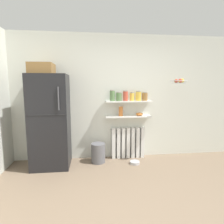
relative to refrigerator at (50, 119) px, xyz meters
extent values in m
plane|color=#7A6651|center=(1.38, -1.18, -0.92)|extent=(7.04, 7.04, 0.00)
cube|color=silver|center=(1.38, 0.37, 0.38)|extent=(7.04, 0.10, 2.60)
cube|color=black|center=(0.00, 0.00, -0.04)|extent=(0.70, 0.64, 1.76)
cube|color=#262628|center=(0.00, -0.32, 0.13)|extent=(0.68, 0.01, 0.01)
cylinder|color=#4C4C51|center=(0.23, -0.34, 0.41)|extent=(0.02, 0.02, 0.40)
cube|color=olive|center=(-0.10, 0.00, 0.93)|extent=(0.42, 0.45, 0.19)
cube|color=white|center=(1.24, 0.24, -0.60)|extent=(0.07, 0.12, 0.65)
cube|color=white|center=(1.35, 0.24, -0.60)|extent=(0.07, 0.12, 0.65)
cube|color=white|center=(1.45, 0.24, -0.60)|extent=(0.07, 0.12, 0.65)
cube|color=white|center=(1.56, 0.24, -0.60)|extent=(0.07, 0.12, 0.65)
cube|color=white|center=(1.66, 0.24, -0.60)|extent=(0.07, 0.12, 0.65)
cube|color=white|center=(1.77, 0.24, -0.60)|extent=(0.07, 0.12, 0.65)
cube|color=white|center=(1.87, 0.24, -0.60)|extent=(0.07, 0.12, 0.65)
cube|color=white|center=(1.56, 0.21, -0.02)|extent=(0.96, 0.22, 0.02)
cube|color=white|center=(1.56, 0.21, 0.30)|extent=(0.96, 0.22, 0.02)
cylinder|color=#5B7F4C|center=(1.22, 0.21, 0.42)|extent=(0.10, 0.10, 0.21)
cylinder|color=gray|center=(1.22, 0.21, 0.53)|extent=(0.09, 0.09, 0.02)
cylinder|color=#5B7F4C|center=(1.35, 0.21, 0.40)|extent=(0.11, 0.11, 0.16)
cylinder|color=gray|center=(1.35, 0.21, 0.49)|extent=(0.10, 0.10, 0.02)
cylinder|color=#C64C38|center=(1.49, 0.21, 0.41)|extent=(0.10, 0.10, 0.19)
cylinder|color=gray|center=(1.49, 0.21, 0.52)|extent=(0.09, 0.09, 0.02)
cylinder|color=yellow|center=(1.63, 0.21, 0.39)|extent=(0.09, 0.09, 0.16)
cylinder|color=gray|center=(1.63, 0.21, 0.48)|extent=(0.08, 0.08, 0.02)
cylinder|color=yellow|center=(1.76, 0.21, 0.41)|extent=(0.12, 0.12, 0.18)
cylinder|color=gray|center=(1.76, 0.21, 0.51)|extent=(0.11, 0.11, 0.02)
cylinder|color=olive|center=(1.90, 0.21, 0.40)|extent=(0.11, 0.11, 0.16)
cylinder|color=gray|center=(1.90, 0.21, 0.49)|extent=(0.10, 0.10, 0.02)
cylinder|color=#CC7033|center=(1.40, 0.21, 0.10)|extent=(0.09, 0.09, 0.20)
ellipsoid|color=orange|center=(1.79, 0.21, 0.03)|extent=(0.15, 0.15, 0.07)
cylinder|color=slate|center=(0.91, 0.05, -0.73)|extent=(0.28, 0.28, 0.39)
cylinder|color=#B7B7BC|center=(1.63, -0.11, -0.90)|extent=(0.19, 0.19, 0.05)
torus|color=#B2B2B7|center=(2.48, -0.09, 0.72)|extent=(0.33, 0.33, 0.01)
cylinder|color=#A8A8AD|center=(2.48, -0.09, 0.68)|extent=(0.27, 0.27, 0.01)
sphere|color=gold|center=(2.55, -0.10, 0.72)|extent=(0.08, 0.08, 0.08)
sphere|color=gold|center=(2.46, -0.02, 0.72)|extent=(0.07, 0.07, 0.07)
sphere|color=red|center=(2.43, -0.10, 0.72)|extent=(0.07, 0.07, 0.07)
sphere|color=red|center=(2.49, -0.13, 0.72)|extent=(0.08, 0.08, 0.08)
ellipsoid|color=yellow|center=(2.52, -0.13, 0.71)|extent=(0.17, 0.11, 0.04)
camera|label=1|loc=(0.76, -3.61, 0.63)|focal=30.08mm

